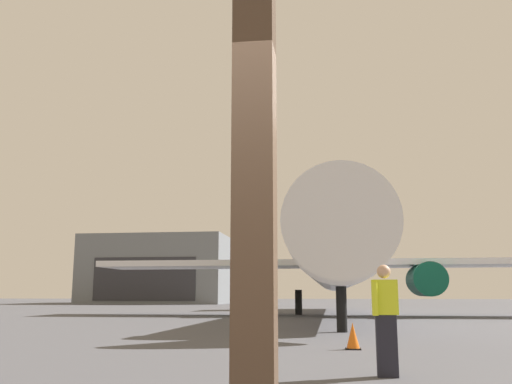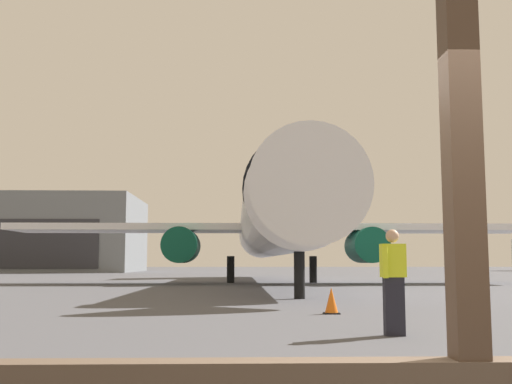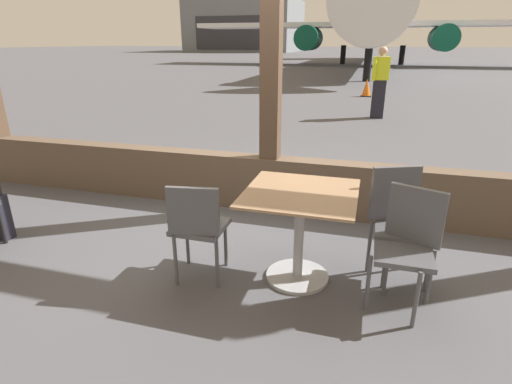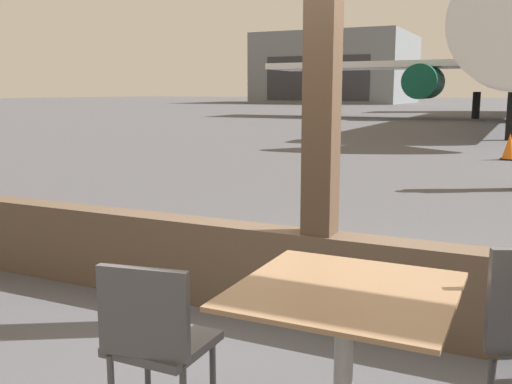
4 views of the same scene
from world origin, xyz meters
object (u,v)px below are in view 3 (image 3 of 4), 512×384
Objects in this scene: dining_table at (299,226)px; distant_hangar at (247,26)px; cafe_chair_aisle_left at (197,223)px; traffic_cone at (367,88)px; airplane at (375,20)px; ground_crew_worker at (380,82)px; cafe_chair_window_right at (409,239)px; cafe_chair_window_left at (398,216)px.

distant_hangar reaches higher than dining_table.
cafe_chair_aisle_left is 79.54m from distant_hangar.
dining_table is at bearing -91.09° from traffic_cone.
ground_crew_worker is at bearing -88.77° from airplane.
cafe_chair_window_right is 1.45× the size of traffic_cone.
cafe_chair_window_right is 12.39m from traffic_cone.
traffic_cone is (0.23, 12.28, -0.19)m from dining_table.
cafe_chair_window_left is 1.05× the size of cafe_chair_window_right.
cafe_chair_window_left is at bearing -88.81° from airplane.
distant_hangar is at bearing 107.50° from dining_table.
cafe_chair_window_right is at bearing -71.97° from distant_hangar.
cafe_chair_window_left is 1.60m from cafe_chair_aisle_left.
dining_table is 0.49× the size of ground_crew_worker.
traffic_cone is (-0.58, 12.37, -0.24)m from cafe_chair_window_right.
ground_crew_worker is at bearing 91.05° from cafe_chair_window_left.
cafe_chair_window_right is at bearing -87.33° from traffic_cone.
cafe_chair_aisle_left reaches higher than traffic_cone.
distant_hangar reaches higher than ground_crew_worker.
cafe_chair_window_right is 0.51× the size of ground_crew_worker.
cafe_chair_aisle_left is at bearing -99.54° from ground_crew_worker.
cafe_chair_aisle_left is 32.43m from airplane.
distant_hangar is at bearing 106.92° from cafe_chair_aisle_left.
cafe_chair_window_right is 79.87m from distant_hangar.
cafe_chair_window_left is 0.03× the size of airplane.
dining_table reaches higher than traffic_cone.
airplane reaches higher than dining_table.
cafe_chair_window_right is 32.27m from airplane.
traffic_cone is (-0.37, 4.35, -0.61)m from ground_crew_worker.
cafe_chair_aisle_left reaches higher than dining_table.
cafe_chair_window_right is at bearing 5.59° from cafe_chair_aisle_left.
cafe_chair_window_right is (0.81, -0.09, 0.05)m from dining_table.
dining_table is at bearing -94.38° from ground_crew_worker.
airplane reaches higher than ground_crew_worker.
traffic_cone is at bearing 92.45° from cafe_chair_window_left.
cafe_chair_window_left is 1.53× the size of traffic_cone.
distant_hangar is at bearing 108.07° from cafe_chair_window_left.
dining_table is at bearing -90.16° from airplane.
dining_table is 32.18m from airplane.
cafe_chair_aisle_left is at bearing -91.52° from airplane.
airplane is (-0.72, 32.14, 2.85)m from cafe_chair_window_right.
ground_crew_worker reaches higher than dining_table.
cafe_chair_window_right is 8.03m from ground_crew_worker.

